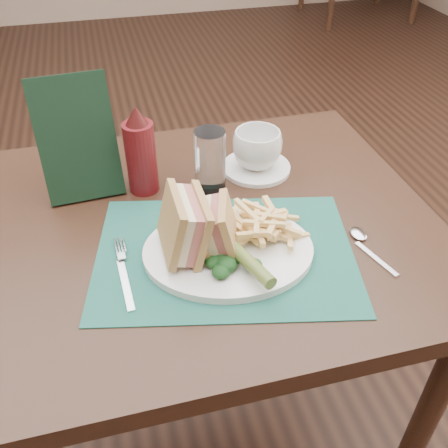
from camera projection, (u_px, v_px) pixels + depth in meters
name	position (u px, v px, depth m)	size (l,w,h in m)	color
floor	(178.00, 300.00, 1.81)	(7.00, 7.00, 0.00)	black
wall_back	(107.00, 19.00, 4.46)	(6.00, 6.00, 0.00)	tan
table_main	(206.00, 343.00, 1.20)	(0.90, 0.75, 0.75)	black
placemat	(225.00, 253.00, 0.89)	(0.45, 0.32, 0.00)	#1A5548
plate	(228.00, 251.00, 0.88)	(0.30, 0.24, 0.01)	white
sandwich_half_a	(172.00, 227.00, 0.83)	(0.06, 0.12, 0.11)	tan
sandwich_half_b	(204.00, 226.00, 0.84)	(0.06, 0.09, 0.08)	tan
kale_garnish	(235.00, 260.00, 0.83)	(0.11, 0.08, 0.03)	#123316
pickle_spear	(249.00, 263.00, 0.81)	(0.02, 0.02, 0.12)	#516626
fries_pile	(263.00, 223.00, 0.89)	(0.18, 0.20, 0.05)	#EEC677
fork	(124.00, 271.00, 0.84)	(0.03, 0.17, 0.01)	silver
spoon	(370.00, 248.00, 0.89)	(0.03, 0.15, 0.01)	silver
saucer	(256.00, 168.00, 1.10)	(0.15, 0.15, 0.01)	white
coffee_cup	(257.00, 149.00, 1.07)	(0.11, 0.11, 0.08)	white
drinking_glass	(210.00, 160.00, 1.01)	(0.06, 0.06, 0.13)	white
ketchup_bottle	(140.00, 150.00, 0.99)	(0.06, 0.06, 0.19)	#520E12
check_presenter	(77.00, 139.00, 0.97)	(0.15, 0.02, 0.25)	black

